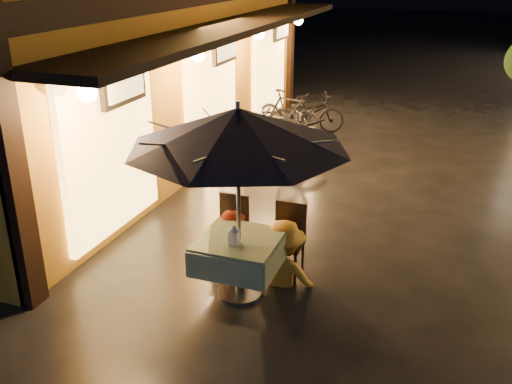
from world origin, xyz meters
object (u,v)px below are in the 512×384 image
at_px(person_orange, 230,212).
at_px(bicycle_0, 262,154).
at_px(table_lantern, 234,234).
at_px(patio_umbrella, 238,128).
at_px(cafe_table, 239,252).
at_px(person_yellow, 283,223).

xyz_separation_m(person_orange, bicycle_0, (-0.72, 3.35, -0.33)).
height_order(table_lantern, person_orange, person_orange).
distance_m(patio_umbrella, table_lantern, 1.24).
height_order(cafe_table, patio_umbrella, patio_umbrella).
bearing_deg(cafe_table, person_orange, 121.43).
height_order(table_lantern, bicycle_0, table_lantern).
bearing_deg(cafe_table, bicycle_0, 105.32).
height_order(cafe_table, table_lantern, table_lantern).
bearing_deg(cafe_table, table_lantern, -90.00).
bearing_deg(table_lantern, cafe_table, 90.00).
xyz_separation_m(patio_umbrella, person_orange, (-0.36, 0.58, -1.33)).
relative_size(table_lantern, person_orange, 0.15).
height_order(cafe_table, person_orange, person_orange).
xyz_separation_m(table_lantern, bicycle_0, (-1.08, 4.09, -0.43)).
distance_m(patio_umbrella, person_orange, 1.49).
relative_size(patio_umbrella, person_yellow, 1.58).
xyz_separation_m(table_lantern, person_orange, (-0.36, 0.74, -0.10)).
xyz_separation_m(cafe_table, bicycle_0, (-1.08, 3.93, -0.10)).
distance_m(person_orange, person_yellow, 0.76).
xyz_separation_m(cafe_table, table_lantern, (0.00, -0.16, 0.33)).
bearing_deg(person_orange, table_lantern, 124.66).
relative_size(table_lantern, person_yellow, 0.15).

